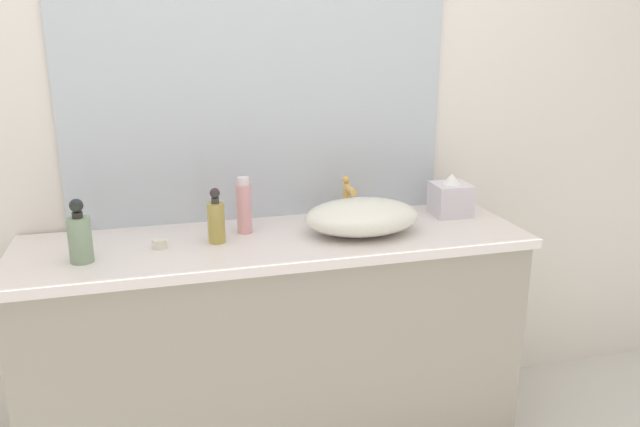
# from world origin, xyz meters

# --- Properties ---
(bathroom_wall_rear) EXTENTS (6.00, 0.06, 2.60)m
(bathroom_wall_rear) POSITION_xyz_m (0.00, 0.73, 1.30)
(bathroom_wall_rear) COLOR silver
(bathroom_wall_rear) RESTS_ON ground
(vanity_counter) EXTENTS (1.73, 0.51, 0.84)m
(vanity_counter) POSITION_xyz_m (0.01, 0.43, 0.42)
(vanity_counter) COLOR gray
(vanity_counter) RESTS_ON ground
(wall_mirror_panel) EXTENTS (1.39, 0.01, 1.09)m
(wall_mirror_panel) POSITION_xyz_m (0.01, 0.69, 1.39)
(wall_mirror_panel) COLOR #B2BCC6
(wall_mirror_panel) RESTS_ON vanity_counter
(sink_basin) EXTENTS (0.40, 0.29, 0.12)m
(sink_basin) POSITION_xyz_m (0.31, 0.40, 0.90)
(sink_basin) COLOR silver
(sink_basin) RESTS_ON vanity_counter
(faucet) EXTENTS (0.03, 0.12, 0.16)m
(faucet) POSITION_xyz_m (0.31, 0.57, 0.94)
(faucet) COLOR #D7A853
(faucet) RESTS_ON vanity_counter
(soap_dispenser) EXTENTS (0.07, 0.07, 0.20)m
(soap_dispenser) POSITION_xyz_m (-0.60, 0.36, 0.93)
(soap_dispenser) COLOR gray
(soap_dispenser) RESTS_ON vanity_counter
(lotion_bottle) EXTENTS (0.06, 0.06, 0.19)m
(lotion_bottle) POSITION_xyz_m (-0.19, 0.44, 0.92)
(lotion_bottle) COLOR #A59142
(lotion_bottle) RESTS_ON vanity_counter
(perfume_bottle) EXTENTS (0.05, 0.05, 0.20)m
(perfume_bottle) POSITION_xyz_m (-0.08, 0.52, 0.94)
(perfume_bottle) COLOR #D8979B
(perfume_bottle) RESTS_ON vanity_counter
(tissue_box) EXTENTS (0.14, 0.14, 0.16)m
(tissue_box) POSITION_xyz_m (0.71, 0.53, 0.91)
(tissue_box) COLOR silver
(tissue_box) RESTS_ON vanity_counter
(candle_jar) EXTENTS (0.05, 0.05, 0.03)m
(candle_jar) POSITION_xyz_m (-0.37, 0.43, 0.86)
(candle_jar) COLOR beige
(candle_jar) RESTS_ON vanity_counter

